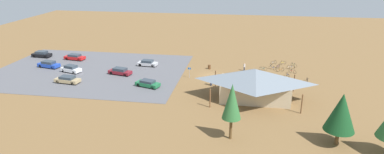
% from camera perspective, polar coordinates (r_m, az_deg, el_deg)
% --- Properties ---
extents(ground, '(160.00, 160.00, 0.00)m').
position_cam_1_polar(ground, '(66.90, 3.20, 0.21)').
color(ground, brown).
rests_on(ground, ground).
extents(parking_lot_asphalt, '(39.40, 28.65, 0.05)m').
position_cam_1_polar(parking_lot_asphalt, '(73.17, -17.09, 1.08)').
color(parking_lot_asphalt, '#56565B').
rests_on(parking_lot_asphalt, ground).
extents(bike_pavilion, '(14.37, 9.57, 5.26)m').
position_cam_1_polar(bike_pavilion, '(55.74, 10.78, -0.82)').
color(bike_pavilion, '#C6B28E').
rests_on(bike_pavilion, ground).
extents(trash_bin, '(0.60, 0.60, 0.90)m').
position_cam_1_polar(trash_bin, '(70.99, 2.99, 1.74)').
color(trash_bin, brown).
rests_on(trash_bin, ground).
extents(lot_sign, '(0.56, 0.08, 2.20)m').
position_cam_1_polar(lot_sign, '(65.31, -0.45, 1.06)').
color(lot_sign, '#99999E').
rests_on(lot_sign, ground).
extents(pine_east, '(3.76, 3.76, 6.93)m').
position_cam_1_polar(pine_east, '(44.73, 24.25, -5.55)').
color(pine_east, brown).
rests_on(pine_east, ground).
extents(pine_mideast, '(2.46, 2.46, 7.65)m').
position_cam_1_polar(pine_mideast, '(42.08, 6.87, -4.23)').
color(pine_mideast, brown).
rests_on(pine_mideast, ground).
extents(bicycle_blue_yard_left, '(0.58, 1.65, 0.84)m').
position_cam_1_polar(bicycle_blue_yard_left, '(68.78, 16.13, 0.31)').
color(bicycle_blue_yard_left, black).
rests_on(bicycle_blue_yard_left, ground).
extents(bicycle_white_near_sign, '(1.42, 1.13, 0.84)m').
position_cam_1_polar(bicycle_white_near_sign, '(76.32, 13.84, 2.42)').
color(bicycle_white_near_sign, black).
rests_on(bicycle_white_near_sign, ground).
extents(bicycle_black_trailside, '(0.48, 1.61, 0.75)m').
position_cam_1_polar(bicycle_black_trailside, '(67.31, 19.17, -0.45)').
color(bicycle_black_trailside, black).
rests_on(bicycle_black_trailside, ground).
extents(bicycle_silver_near_porch, '(1.69, 0.48, 0.87)m').
position_cam_1_polar(bicycle_silver_near_porch, '(66.63, 15.24, -0.21)').
color(bicycle_silver_near_porch, black).
rests_on(bicycle_silver_near_porch, ground).
extents(bicycle_green_back_row, '(1.20, 1.27, 0.86)m').
position_cam_1_polar(bicycle_green_back_row, '(75.63, 17.07, 1.96)').
color(bicycle_green_back_row, black).
rests_on(bicycle_green_back_row, ground).
extents(bicycle_purple_by_bin, '(0.93, 1.43, 0.75)m').
position_cam_1_polar(bicycle_purple_by_bin, '(73.84, 14.54, 1.75)').
color(bicycle_purple_by_bin, black).
rests_on(bicycle_purple_by_bin, ground).
extents(bicycle_orange_lone_east, '(1.62, 0.81, 0.84)m').
position_cam_1_polar(bicycle_orange_lone_east, '(71.72, 14.93, 1.22)').
color(bicycle_orange_lone_east, black).
rests_on(bicycle_orange_lone_east, ground).
extents(bicycle_yellow_edge_south, '(1.45, 0.91, 0.86)m').
position_cam_1_polar(bicycle_yellow_edge_south, '(76.80, 15.36, 2.38)').
color(bicycle_yellow_edge_south, black).
rests_on(bicycle_yellow_edge_south, ground).
extents(bicycle_teal_mid_cluster, '(1.72, 0.48, 0.89)m').
position_cam_1_polar(bicycle_teal_mid_cluster, '(71.58, 12.09, 1.43)').
color(bicycle_teal_mid_cluster, black).
rests_on(bicycle_teal_mid_cluster, ground).
extents(bicycle_red_yard_right, '(1.41, 1.08, 0.78)m').
position_cam_1_polar(bicycle_red_yard_right, '(71.45, 16.86, 0.94)').
color(bicycle_red_yard_right, black).
rests_on(bicycle_red_yard_right, ground).
extents(bicycle_blue_front_row, '(1.38, 1.20, 0.89)m').
position_cam_1_polar(bicycle_blue_front_row, '(72.64, 13.63, 1.57)').
color(bicycle_blue_front_row, black).
rests_on(bicycle_blue_front_row, ground).
extents(bicycle_white_edge_north, '(1.76, 0.48, 0.90)m').
position_cam_1_polar(bicycle_white_edge_north, '(73.91, 16.57, 1.62)').
color(bicycle_white_edge_north, black).
rests_on(bicycle_white_edge_north, ground).
extents(car_silver_near_entry, '(4.35, 2.13, 1.32)m').
position_cam_1_polar(car_silver_near_entry, '(73.40, -7.66, 2.41)').
color(car_silver_near_entry, '#BCBCC1').
rests_on(car_silver_near_entry, parking_lot_asphalt).
extents(car_green_mid_lot, '(4.82, 3.05, 1.28)m').
position_cam_1_polar(car_green_mid_lot, '(61.30, -7.62, -1.09)').
color(car_green_mid_lot, '#1E6B3D').
rests_on(car_green_mid_lot, parking_lot_asphalt).
extents(car_maroon_back_corner, '(5.00, 2.76, 1.38)m').
position_cam_1_polar(car_maroon_back_corner, '(68.80, -12.26, 0.98)').
color(car_maroon_back_corner, maroon).
rests_on(car_maroon_back_corner, parking_lot_asphalt).
extents(car_tan_by_curb, '(4.94, 2.46, 1.33)m').
position_cam_1_polar(car_tan_by_curb, '(66.95, -20.61, -0.40)').
color(car_tan_by_curb, tan).
rests_on(car_tan_by_curb, parking_lot_asphalt).
extents(car_blue_aisle_side, '(5.03, 2.71, 1.46)m').
position_cam_1_polar(car_blue_aisle_side, '(78.03, -23.40, 2.02)').
color(car_blue_aisle_side, '#1E42B2').
rests_on(car_blue_aisle_side, parking_lot_asphalt).
extents(car_red_far_end, '(4.99, 2.55, 1.31)m').
position_cam_1_polar(car_red_far_end, '(81.98, -19.51, 3.26)').
color(car_red_far_end, red).
rests_on(car_red_far_end, parking_lot_asphalt).
extents(car_black_inner_stall, '(4.60, 2.23, 1.45)m').
position_cam_1_polar(car_black_inner_stall, '(87.20, -24.41, 3.60)').
color(car_black_inner_stall, black).
rests_on(car_black_inner_stall, parking_lot_asphalt).
extents(car_white_end_stall, '(4.58, 2.92, 1.48)m').
position_cam_1_polar(car_white_end_stall, '(73.05, -20.08, 1.33)').
color(car_white_end_stall, white).
rests_on(car_white_end_stall, parking_lot_asphalt).
extents(visitor_near_lot, '(0.36, 0.36, 1.66)m').
position_cam_1_polar(visitor_near_lot, '(70.46, 8.98, 1.75)').
color(visitor_near_lot, '#2D3347').
rests_on(visitor_near_lot, ground).
extents(visitor_crossing_yard, '(0.40, 0.37, 1.74)m').
position_cam_1_polar(visitor_crossing_yard, '(61.67, 3.32, -0.61)').
color(visitor_crossing_yard, '#2D3347').
rests_on(visitor_crossing_yard, ground).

